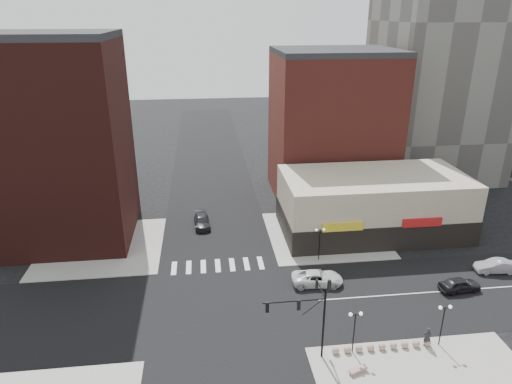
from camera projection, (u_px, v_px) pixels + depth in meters
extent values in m
plane|color=black|center=(222.00, 307.00, 46.17)|extent=(240.00, 240.00, 0.00)
cube|color=black|center=(222.00, 307.00, 46.17)|extent=(200.00, 14.00, 0.02)
cube|color=black|center=(222.00, 307.00, 46.17)|extent=(14.00, 200.00, 0.02)
cube|color=gray|center=(102.00, 247.00, 57.93)|extent=(15.00, 15.00, 0.12)
cube|color=gray|center=(325.00, 234.00, 61.13)|extent=(15.00, 15.00, 0.12)
cube|color=#391512|center=(59.00, 145.00, 56.53)|extent=(16.00, 15.00, 25.00)
cube|color=#391512|center=(7.00, 161.00, 71.80)|extent=(20.00, 18.00, 12.00)
cube|color=maroon|center=(332.00, 127.00, 71.43)|extent=(18.00, 15.00, 22.00)
cube|color=#B9B193|center=(373.00, 204.00, 60.86)|extent=(24.00, 12.00, 8.00)
cube|color=black|center=(371.00, 219.00, 61.70)|extent=(24.20, 12.20, 3.40)
cylinder|color=black|center=(324.00, 324.00, 38.22)|extent=(0.18, 0.18, 7.00)
cylinder|color=black|center=(294.00, 301.00, 37.01)|extent=(5.20, 0.11, 0.11)
cylinder|color=black|center=(313.00, 307.00, 37.44)|extent=(1.72, 0.06, 1.46)
cylinder|color=black|center=(321.00, 289.00, 38.68)|extent=(0.11, 3.00, 0.11)
cube|color=black|center=(267.00, 307.00, 36.91)|extent=(0.28, 0.18, 0.95)
sphere|color=red|center=(267.00, 304.00, 36.80)|extent=(0.16, 0.16, 0.16)
cube|color=black|center=(299.00, 305.00, 37.20)|extent=(0.28, 0.18, 0.95)
sphere|color=red|center=(299.00, 302.00, 37.09)|extent=(0.16, 0.16, 0.16)
cube|color=black|center=(317.00, 284.00, 40.03)|extent=(0.18, 0.28, 0.95)
sphere|color=red|center=(317.00, 281.00, 39.92)|extent=(0.16, 0.16, 0.16)
cube|color=black|center=(329.00, 285.00, 36.84)|extent=(0.28, 0.18, 0.95)
sphere|color=red|center=(329.00, 282.00, 36.73)|extent=(0.16, 0.16, 0.16)
cylinder|color=black|center=(354.00, 333.00, 39.22)|extent=(0.11, 0.11, 4.00)
cylinder|color=black|center=(356.00, 315.00, 38.52)|extent=(0.90, 0.06, 0.06)
sphere|color=white|center=(351.00, 314.00, 38.43)|extent=(0.32, 0.32, 0.32)
sphere|color=white|center=(361.00, 314.00, 38.53)|extent=(0.32, 0.32, 0.32)
cylinder|color=black|center=(442.00, 326.00, 40.10)|extent=(0.11, 0.11, 4.00)
cylinder|color=black|center=(445.00, 308.00, 39.40)|extent=(0.90, 0.06, 0.06)
sphere|color=white|center=(440.00, 308.00, 39.32)|extent=(0.32, 0.32, 0.32)
sphere|color=white|center=(450.00, 307.00, 39.42)|extent=(0.32, 0.32, 0.32)
cylinder|color=black|center=(319.00, 245.00, 54.10)|extent=(0.11, 0.11, 4.00)
cylinder|color=black|center=(320.00, 230.00, 53.40)|extent=(0.90, 0.06, 0.06)
sphere|color=white|center=(316.00, 230.00, 53.31)|extent=(0.32, 0.32, 0.32)
sphere|color=white|center=(324.00, 229.00, 53.41)|extent=(0.32, 0.32, 0.32)
sphere|color=gray|center=(336.00, 350.00, 39.68)|extent=(0.63, 0.63, 0.63)
sphere|color=gray|center=(347.00, 349.00, 39.79)|extent=(0.63, 0.63, 0.63)
sphere|color=gray|center=(359.00, 348.00, 39.91)|extent=(0.63, 0.63, 0.63)
sphere|color=gray|center=(371.00, 347.00, 40.02)|extent=(0.63, 0.63, 0.63)
sphere|color=gray|center=(382.00, 346.00, 40.14)|extent=(0.63, 0.63, 0.63)
sphere|color=gray|center=(393.00, 345.00, 40.26)|extent=(0.63, 0.63, 0.63)
sphere|color=gray|center=(405.00, 345.00, 40.37)|extent=(0.63, 0.63, 0.63)
sphere|color=gray|center=(416.00, 344.00, 40.49)|extent=(0.63, 0.63, 0.63)
sphere|color=gray|center=(427.00, 343.00, 40.60)|extent=(0.63, 0.63, 0.63)
imported|color=silver|center=(317.00, 278.00, 49.82)|extent=(5.73, 2.95, 1.54)
imported|color=black|center=(460.00, 285.00, 48.65)|extent=(4.58, 2.15, 1.51)
imported|color=#A2A1A7|center=(496.00, 266.00, 52.17)|extent=(4.71, 2.02, 1.51)
imported|color=black|center=(202.00, 221.00, 63.35)|extent=(2.43, 5.29, 1.50)
imported|color=black|center=(427.00, 337.00, 40.35)|extent=(0.72, 0.48, 1.93)
cube|color=#A47C71|center=(358.00, 371.00, 37.65)|extent=(1.54, 0.88, 0.28)
cube|color=#A47C71|center=(358.00, 369.00, 37.58)|extent=(1.75, 1.03, 0.11)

